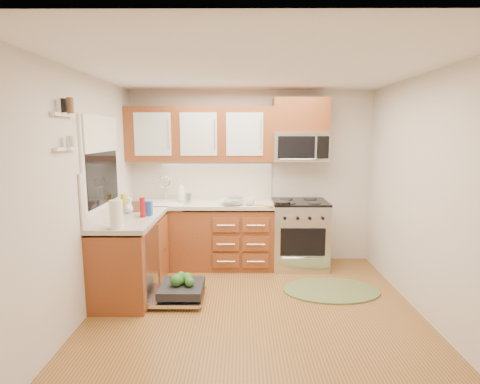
{
  "coord_description": "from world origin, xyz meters",
  "views": [
    {
      "loc": [
        -0.13,
        -3.73,
        1.89
      ],
      "look_at": [
        -0.16,
        0.85,
        1.17
      ],
      "focal_mm": 28.0,
      "sensor_mm": 36.0,
      "label": 1
    }
  ],
  "objects_px": {
    "microwave": "(300,147)",
    "upper_cabinets": "(200,134)",
    "range": "(299,234)",
    "cutting_board": "(265,205)",
    "sink": "(163,211)",
    "paper_towel_roll": "(116,214)",
    "dishwasher": "(178,292)",
    "rug": "(331,290)",
    "bowl_b": "(234,202)",
    "skillet": "(282,203)",
    "cup": "(250,201)",
    "stock_pot": "(235,200)",
    "bowl_a": "(230,203)"
  },
  "relations": [
    {
      "from": "stock_pot",
      "to": "bowl_a",
      "type": "xyz_separation_m",
      "value": [
        -0.07,
        -0.05,
        -0.02
      ]
    },
    {
      "from": "range",
      "to": "bowl_a",
      "type": "relative_size",
      "value": 3.65
    },
    {
      "from": "sink",
      "to": "paper_towel_roll",
      "type": "height_order",
      "value": "paper_towel_roll"
    },
    {
      "from": "skillet",
      "to": "stock_pot",
      "type": "distance_m",
      "value": 0.64
    },
    {
      "from": "microwave",
      "to": "upper_cabinets",
      "type": "bearing_deg",
      "value": 178.98
    },
    {
      "from": "microwave",
      "to": "bowl_b",
      "type": "distance_m",
      "value": 1.21
    },
    {
      "from": "upper_cabinets",
      "to": "dishwasher",
      "type": "distance_m",
      "value": 2.19
    },
    {
      "from": "bowl_b",
      "to": "rug",
      "type": "bearing_deg",
      "value": -30.28
    },
    {
      "from": "range",
      "to": "sink",
      "type": "distance_m",
      "value": 1.96
    },
    {
      "from": "paper_towel_roll",
      "to": "bowl_a",
      "type": "bearing_deg",
      "value": 48.74
    },
    {
      "from": "rug",
      "to": "skillet",
      "type": "relative_size",
      "value": 5.29
    },
    {
      "from": "paper_towel_roll",
      "to": "bowl_a",
      "type": "distance_m",
      "value": 1.69
    },
    {
      "from": "paper_towel_roll",
      "to": "cup",
      "type": "relative_size",
      "value": 2.17
    },
    {
      "from": "cutting_board",
      "to": "dishwasher",
      "type": "bearing_deg",
      "value": -138.5
    },
    {
      "from": "dishwasher",
      "to": "skillet",
      "type": "bearing_deg",
      "value": 34.93
    },
    {
      "from": "upper_cabinets",
      "to": "rug",
      "type": "distance_m",
      "value": 2.7
    },
    {
      "from": "sink",
      "to": "cutting_board",
      "type": "relative_size",
      "value": 2.45
    },
    {
      "from": "skillet",
      "to": "cutting_board",
      "type": "xyz_separation_m",
      "value": [
        -0.22,
        0.04,
        -0.04
      ]
    },
    {
      "from": "dishwasher",
      "to": "bowl_b",
      "type": "bearing_deg",
      "value": 57.2
    },
    {
      "from": "dishwasher",
      "to": "stock_pot",
      "type": "bearing_deg",
      "value": 57.74
    },
    {
      "from": "dishwasher",
      "to": "bowl_b",
      "type": "distance_m",
      "value": 1.43
    },
    {
      "from": "upper_cabinets",
      "to": "paper_towel_roll",
      "type": "xyz_separation_m",
      "value": [
        -0.69,
        -1.59,
        -0.8
      ]
    },
    {
      "from": "range",
      "to": "cutting_board",
      "type": "relative_size",
      "value": 3.76
    },
    {
      "from": "range",
      "to": "dishwasher",
      "type": "bearing_deg",
      "value": -143.73
    },
    {
      "from": "paper_towel_roll",
      "to": "bowl_b",
      "type": "height_order",
      "value": "paper_towel_roll"
    },
    {
      "from": "upper_cabinets",
      "to": "paper_towel_roll",
      "type": "distance_m",
      "value": 1.91
    },
    {
      "from": "range",
      "to": "microwave",
      "type": "height_order",
      "value": "microwave"
    },
    {
      "from": "sink",
      "to": "bowl_b",
      "type": "relative_size",
      "value": 2.16
    },
    {
      "from": "bowl_a",
      "to": "skillet",
      "type": "bearing_deg",
      "value": -5.73
    },
    {
      "from": "microwave",
      "to": "paper_towel_roll",
      "type": "bearing_deg",
      "value": -143.12
    },
    {
      "from": "dishwasher",
      "to": "bowl_a",
      "type": "relative_size",
      "value": 2.69
    },
    {
      "from": "sink",
      "to": "dishwasher",
      "type": "bearing_deg",
      "value": -70.8
    },
    {
      "from": "upper_cabinets",
      "to": "stock_pot",
      "type": "distance_m",
      "value": 1.06
    },
    {
      "from": "dishwasher",
      "to": "skillet",
      "type": "relative_size",
      "value": 3.18
    },
    {
      "from": "cutting_board",
      "to": "bowl_b",
      "type": "distance_m",
      "value": 0.43
    },
    {
      "from": "microwave",
      "to": "cutting_board",
      "type": "height_order",
      "value": "microwave"
    },
    {
      "from": "dishwasher",
      "to": "rug",
      "type": "distance_m",
      "value": 1.83
    },
    {
      "from": "microwave",
      "to": "sink",
      "type": "height_order",
      "value": "microwave"
    },
    {
      "from": "upper_cabinets",
      "to": "skillet",
      "type": "xyz_separation_m",
      "value": [
        1.12,
        -0.4,
        -0.9
      ]
    },
    {
      "from": "cutting_board",
      "to": "bowl_a",
      "type": "relative_size",
      "value": 0.97
    },
    {
      "from": "cup",
      "to": "skillet",
      "type": "bearing_deg",
      "value": -9.32
    },
    {
      "from": "upper_cabinets",
      "to": "skillet",
      "type": "height_order",
      "value": "upper_cabinets"
    },
    {
      "from": "sink",
      "to": "paper_towel_roll",
      "type": "xyz_separation_m",
      "value": [
        -0.16,
        -1.44,
        0.27
      ]
    },
    {
      "from": "rug",
      "to": "bowl_a",
      "type": "bearing_deg",
      "value": 151.0
    },
    {
      "from": "stock_pot",
      "to": "bowl_a",
      "type": "height_order",
      "value": "stock_pot"
    },
    {
      "from": "upper_cabinets",
      "to": "dishwasher",
      "type": "bearing_deg",
      "value": -96.04
    },
    {
      "from": "range",
      "to": "cup",
      "type": "bearing_deg",
      "value": -165.71
    },
    {
      "from": "skillet",
      "to": "cup",
      "type": "bearing_deg",
      "value": 170.68
    },
    {
      "from": "dishwasher",
      "to": "rug",
      "type": "bearing_deg",
      "value": 8.19
    },
    {
      "from": "stock_pot",
      "to": "bowl_a",
      "type": "distance_m",
      "value": 0.09
    }
  ]
}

